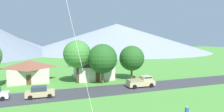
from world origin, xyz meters
The scene contains 9 objects.
road_strip centered at (0.00, 29.52, 0.04)m, with size 160.00×6.50×0.08m, color #38383D.
mountain_far_east_ridge centered at (48.19, 142.20, 10.87)m, with size 139.56×139.56×21.74m, color gray.
house_leftmost centered at (-11.03, 42.17, 2.34)m, with size 8.29×7.56×4.51m.
house_left_center centered at (2.45, 40.63, 2.45)m, with size 8.47×8.32×4.72m.
tree_center centered at (-1.80, 36.85, 5.94)m, with size 5.58×5.58×8.75m.
tree_right_of_center centered at (10.23, 36.59, 4.73)m, with size 5.57×5.57×7.53m.
tree_near_right centered at (2.93, 34.91, 5.03)m, with size 5.93×5.93×8.01m.
parked_car_tan_mid_west centered at (-8.85, 29.13, 0.87)m, with size 4.27×2.22×1.68m.
pickup_truck_sand_west_side centered at (8.78, 29.52, 1.06)m, with size 5.23×2.39×1.99m.
Camera 1 is at (-8.19, -1.04, 8.78)m, focal length 30.25 mm.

